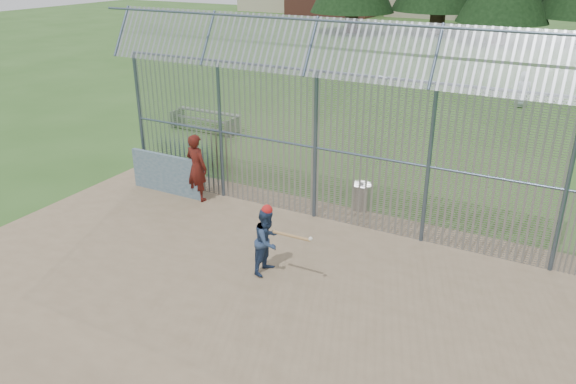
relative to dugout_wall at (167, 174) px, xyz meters
The scene contains 10 objects.
ground 5.47m from the dugout_wall, 32.23° to the right, with size 120.00×120.00×0.00m, color #2D511E.
dirt_infield 5.75m from the dugout_wall, 36.47° to the right, with size 14.00×10.00×0.02m, color #756047.
dugout_wall is the anchor object (origin of this frame).
batter 5.55m from the dugout_wall, 26.87° to the right, with size 0.75×0.59×1.55m, color navy.
onlooker 1.19m from the dugout_wall, ahead, with size 0.73×0.48×1.99m, color maroon.
bg_kid_standing 17.82m from the dugout_wall, 63.58° to the left, with size 0.82×0.53×1.68m, color gray.
batting_gear 5.79m from the dugout_wall, 26.43° to the right, with size 1.36×0.43×0.56m.
trash_can 5.81m from the dugout_wall, 17.11° to the left, with size 0.56×0.56×0.82m.
bleacher 6.49m from the dugout_wall, 116.39° to the left, with size 3.00×0.95×0.72m.
backstop_fence 6.66m from the dugout_wall, ahead, with size 20.09×0.81×5.30m.
Camera 1 is at (6.00, -9.11, 6.70)m, focal length 35.00 mm.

